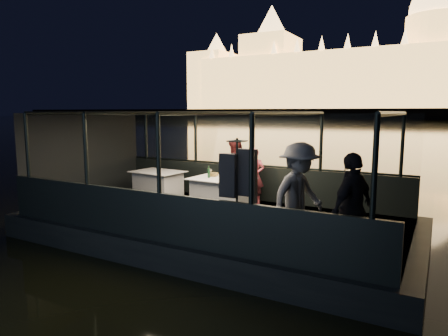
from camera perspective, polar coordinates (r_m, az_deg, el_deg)
The scene contains 30 objects.
river_water at distance 87.71m, azimuth 25.98°, elevation 5.38°, with size 500.00×500.00×0.00m, color black.
boat_hull at distance 9.17m, azimuth -1.22°, elevation -9.94°, with size 8.60×4.40×1.00m, color black.
boat_deck at distance 9.04m, azimuth -1.23°, elevation -7.05°, with size 8.00×4.00×0.04m, color black.
gunwale_port at distance 10.67m, azimuth 4.13°, elevation -2.14°, with size 8.00×0.08×0.90m, color black.
gunwale_starboard at distance 7.31m, azimuth -9.15°, elevation -6.98°, with size 8.00×0.08×0.90m, color black.
cabin_glass_port at distance 10.53m, azimuth 4.20°, elevation 4.03°, with size 8.00×0.02×1.40m, color #99B2B2, non-canonical shape.
cabin_glass_starboard at distance 7.10m, azimuth -9.35°, elevation 2.02°, with size 8.00×0.02×1.40m, color #99B2B2, non-canonical shape.
cabin_roof_glass at distance 8.72m, azimuth -1.27°, elevation 7.83°, with size 8.00×4.00×0.02m, color #99B2B2, non-canonical shape.
end_wall_fore at distance 11.33m, azimuth -19.07°, elevation 1.61°, with size 0.02×4.00×2.30m, color black, non-canonical shape.
end_wall_aft at distance 7.66m, azimuth 25.67°, elevation -1.64°, with size 0.02×4.00×2.30m, color black, non-canonical shape.
canopy_ribs at distance 8.80m, azimuth -1.25°, elevation 0.33°, with size 8.00×4.00×2.30m, color black, non-canonical shape.
embankment at distance 217.61m, azimuth 27.78°, elevation 6.64°, with size 400.00×140.00×6.00m, color #423D33.
parliament_building at distance 184.47m, azimuth 28.13°, elevation 15.27°, with size 220.00×32.00×60.00m, color #F2D18C, non-canonical shape.
dining_table_central at distance 9.53m, azimuth -0.41°, elevation -3.75°, with size 1.45×1.05×0.77m, color white.
dining_table_aft at distance 11.10m, azimuth -9.39°, elevation -2.17°, with size 1.36×0.99×0.72m, color silver.
chair_port_left at distance 10.09m, azimuth 0.91°, elevation -2.71°, with size 0.43×0.43×0.92m, color black.
chair_port_right at distance 9.78m, azimuth 3.18°, elevation -3.06°, with size 0.41×0.41×0.87m, color black.
coat_stand at distance 6.79m, azimuth 1.85°, elevation -4.13°, with size 0.53×0.42×1.90m, color black, non-canonical shape.
person_woman_coral at distance 10.16m, azimuth 4.35°, elevation -0.94°, with size 0.51×0.34×1.42m, color #E35261.
person_man_maroon at distance 10.35m, azimuth 1.69°, elevation -0.76°, with size 0.77×0.60×1.61m, color #3D1112.
passenger_stripe at distance 6.90m, azimuth 10.60°, elevation -4.50°, with size 1.19×0.67×1.83m, color silver.
passenger_dark at distance 6.43m, azimuth 17.83°, elevation -5.68°, with size 1.02×0.43×1.74m, color black.
wine_bottle at distance 9.53m, azimuth -2.18°, elevation -0.51°, with size 0.06×0.06×0.29m, color #15391C.
bread_basket at distance 9.78m, azimuth -1.46°, elevation -0.95°, with size 0.22×0.22×0.09m, color olive.
amber_candle at distance 9.38m, azimuth 1.96°, elevation -1.33°, with size 0.06×0.06×0.08m, color #FFA33F.
plate_near at distance 9.22m, azimuth 2.54°, elevation -1.70°, with size 0.22×0.22×0.01m, color silver.
plate_far at distance 9.82m, azimuth -0.90°, elevation -1.09°, with size 0.25×0.25×0.02m, color white.
wine_glass_white at distance 9.69m, azimuth -1.88°, elevation -0.70°, with size 0.06×0.06×0.18m, color silver, non-canonical shape.
wine_glass_red at distance 9.61m, azimuth 3.09°, elevation -0.78°, with size 0.06×0.06×0.19m, color silver, non-canonical shape.
wine_glass_empty at distance 9.40m, azimuth 1.03°, elevation -0.97°, with size 0.07×0.07×0.20m, color silver, non-canonical shape.
Camera 1 is at (4.36, -7.56, 2.83)m, focal length 32.00 mm.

